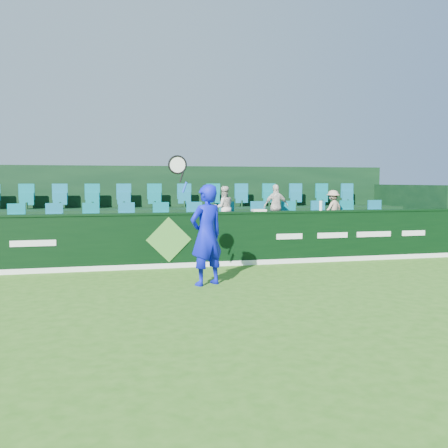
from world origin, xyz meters
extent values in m
plane|color=#2E6618|center=(0.00, 0.00, 0.00)|extent=(60.00, 60.00, 0.00)
cube|color=black|center=(0.00, 4.00, 0.65)|extent=(16.00, 0.20, 1.30)
cube|color=black|center=(0.00, 4.00, 1.32)|extent=(16.00, 0.24, 0.05)
cube|color=white|center=(0.00, 3.89, 0.06)|extent=(16.00, 0.02, 0.12)
cube|color=#458731|center=(0.00, 3.88, 0.70)|extent=(1.10, 0.02, 1.10)
cube|color=white|center=(-3.10, 3.89, 0.70)|extent=(1.00, 0.01, 0.14)
cube|color=white|center=(3.10, 3.89, 0.70)|extent=(0.70, 0.01, 0.14)
cube|color=white|center=(4.30, 3.89, 0.70)|extent=(0.85, 0.01, 0.14)
cube|color=white|center=(5.50, 3.89, 0.70)|extent=(1.00, 0.01, 0.14)
cube|color=white|center=(6.70, 3.89, 0.70)|extent=(0.70, 0.01, 0.14)
cube|color=black|center=(0.00, 5.10, 0.40)|extent=(16.00, 2.00, 0.80)
cube|color=black|center=(0.00, 7.00, 0.65)|extent=(16.00, 1.80, 1.30)
cube|color=black|center=(0.00, 8.00, 1.30)|extent=(16.00, 0.20, 2.60)
cube|color=black|center=(7.90, 6.00, 1.00)|extent=(0.20, 4.00, 2.00)
cube|color=#116582|center=(0.00, 5.50, 1.10)|extent=(13.50, 0.50, 0.60)
cube|color=#116582|center=(0.00, 7.30, 1.60)|extent=(13.50, 0.50, 0.60)
imported|color=#0C13CF|center=(0.51, 1.76, 1.02)|extent=(0.88, 0.76, 2.05)
cylinder|color=#143FBF|center=(0.05, 1.66, 1.99)|extent=(0.11, 0.04, 0.22)
cylinder|color=black|center=(-0.01, 1.66, 2.19)|extent=(0.10, 0.03, 0.20)
torus|color=black|center=(-0.09, 1.66, 2.43)|extent=(0.48, 0.04, 0.48)
cylinder|color=silver|center=(-0.09, 1.66, 2.43)|extent=(0.39, 0.01, 0.39)
imported|color=beige|center=(1.66, 5.12, 1.39)|extent=(0.60, 0.48, 1.18)
imported|color=silver|center=(3.16, 5.12, 1.41)|extent=(0.72, 0.30, 1.22)
imported|color=tan|center=(4.89, 5.12, 1.33)|extent=(0.78, 0.64, 1.06)
cube|color=white|center=(2.31, 4.00, 1.38)|extent=(0.35, 0.23, 0.05)
cylinder|color=white|center=(4.00, 4.00, 1.48)|extent=(0.08, 0.08, 0.25)
camera|label=1|loc=(-1.46, -8.09, 2.11)|focal=40.00mm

